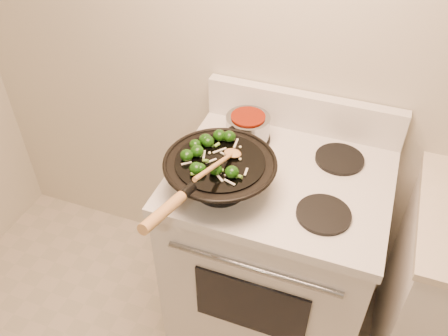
% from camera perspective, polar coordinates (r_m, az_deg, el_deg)
% --- Properties ---
extents(stove, '(0.78, 0.67, 1.08)m').
position_cam_1_polar(stove, '(2.04, 5.97, -10.19)').
color(stove, silver).
rests_on(stove, ground).
extents(wok, '(0.38, 0.63, 0.23)m').
position_cam_1_polar(wok, '(1.59, -0.55, -0.66)').
color(wok, black).
rests_on(wok, stove).
extents(stirfry, '(0.23, 0.24, 0.04)m').
position_cam_1_polar(stirfry, '(1.57, -1.87, 1.90)').
color(stirfry, '#103308').
rests_on(stirfry, wok).
extents(wooden_spoon, '(0.07, 0.27, 0.09)m').
position_cam_1_polar(wooden_spoon, '(1.51, -0.17, 0.94)').
color(wooden_spoon, '#AB7643').
rests_on(wooden_spoon, wok).
extents(saucepan, '(0.17, 0.26, 0.10)m').
position_cam_1_polar(saucepan, '(1.82, 2.83, 4.95)').
color(saucepan, gray).
rests_on(saucepan, stove).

